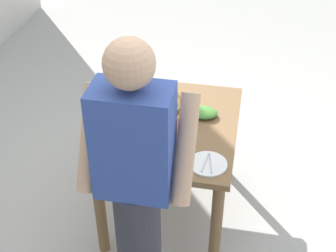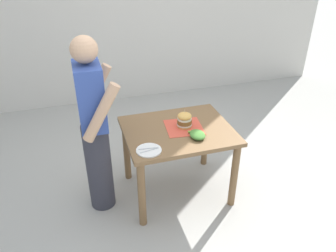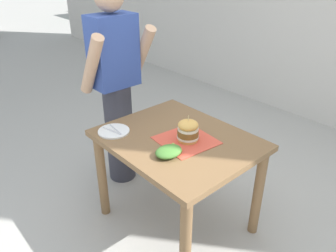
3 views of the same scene
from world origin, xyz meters
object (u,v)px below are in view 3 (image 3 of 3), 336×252
(side_salad, at_px, (169,151))
(side_plate_with_forks, at_px, (114,131))
(pickle_spear, at_px, (177,148))
(diner_across_table, at_px, (116,87))
(sandwich, at_px, (188,130))
(patio_table, at_px, (178,154))

(side_salad, bearing_deg, side_plate_with_forks, 100.26)
(pickle_spear, bearing_deg, side_salad, -171.56)
(side_plate_with_forks, height_order, diner_across_table, diner_across_table)
(sandwich, xyz_separation_m, side_plate_with_forks, (-0.30, 0.43, -0.07))
(patio_table, bearing_deg, side_salad, -147.71)
(pickle_spear, bearing_deg, sandwich, 15.67)
(pickle_spear, relative_size, diner_across_table, 0.06)
(patio_table, height_order, side_plate_with_forks, side_plate_with_forks)
(patio_table, xyz_separation_m, side_plate_with_forks, (-0.28, 0.36, 0.13))
(sandwich, xyz_separation_m, side_salad, (-0.22, -0.05, -0.05))
(sandwich, bearing_deg, side_plate_with_forks, 125.19)
(diner_across_table, bearing_deg, side_plate_with_forks, -126.79)
(patio_table, relative_size, side_plate_with_forks, 4.67)
(sandwich, distance_m, pickle_spear, 0.15)
(sandwich, height_order, pickle_spear, sandwich)
(patio_table, bearing_deg, sandwich, -72.05)
(side_plate_with_forks, bearing_deg, diner_across_table, 53.21)
(side_salad, bearing_deg, pickle_spear, 8.44)
(side_salad, height_order, diner_across_table, diner_across_table)
(side_plate_with_forks, distance_m, side_salad, 0.49)
(patio_table, xyz_separation_m, side_salad, (-0.19, -0.12, 0.15))
(side_plate_with_forks, xyz_separation_m, diner_across_table, (0.31, 0.41, 0.13))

